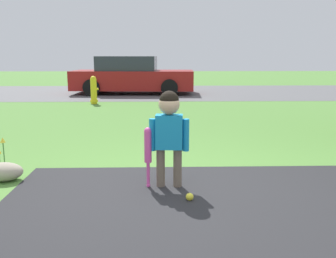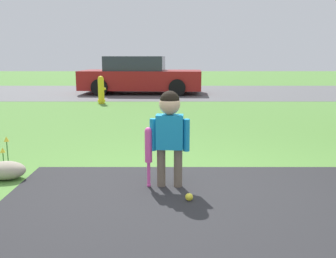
{
  "view_description": "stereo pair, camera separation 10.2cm",
  "coord_description": "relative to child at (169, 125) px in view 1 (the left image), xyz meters",
  "views": [
    {
      "loc": [
        -0.23,
        -3.47,
        1.37
      ],
      "look_at": [
        -0.11,
        0.71,
        0.54
      ],
      "focal_mm": 40.0,
      "sensor_mm": 36.0,
      "label": 1
    },
    {
      "loc": [
        -0.13,
        -3.47,
        1.37
      ],
      "look_at": [
        -0.11,
        0.71,
        0.54
      ],
      "focal_mm": 40.0,
      "sensor_mm": 36.0,
      "label": 2
    }
  ],
  "objects": [
    {
      "name": "ground_plane",
      "position": [
        0.11,
        -0.31,
        -0.66
      ],
      "size": [
        60.0,
        60.0,
        0.0
      ],
      "primitive_type": "plane",
      "color": "#518438"
    },
    {
      "name": "street_strip",
      "position": [
        0.11,
        10.44,
        -0.66
      ],
      "size": [
        40.0,
        6.0,
        0.01
      ],
      "color": "#59595B",
      "rests_on": "ground"
    },
    {
      "name": "child",
      "position": [
        0.0,
        0.0,
        0.0
      ],
      "size": [
        0.41,
        0.22,
        1.02
      ],
      "rotation": [
        0.0,
        0.0,
        -0.08
      ],
      "color": "#6B5B4C",
      "rests_on": "ground"
    },
    {
      "name": "baseball_bat",
      "position": [
        -0.22,
        -0.01,
        -0.24
      ],
      "size": [
        0.08,
        0.08,
        0.64
      ],
      "color": "#E54CA5",
      "rests_on": "ground"
    },
    {
      "name": "sports_ball",
      "position": [
        0.19,
        -0.4,
        -0.62
      ],
      "size": [
        0.07,
        0.07,
        0.07
      ],
      "color": "yellow",
      "rests_on": "ground"
    },
    {
      "name": "fire_hydrant",
      "position": [
        -1.94,
        6.96,
        -0.27
      ],
      "size": [
        0.25,
        0.22,
        0.8
      ],
      "color": "yellow",
      "rests_on": "ground"
    },
    {
      "name": "parked_car",
      "position": [
        -1.04,
        9.92,
        -0.03
      ],
      "size": [
        4.41,
        2.14,
        1.34
      ],
      "rotation": [
        0.0,
        0.0,
        -0.06
      ],
      "color": "maroon",
      "rests_on": "ground"
    },
    {
      "name": "edging_rock",
      "position": [
        -1.84,
        0.24,
        -0.56
      ],
      "size": [
        0.44,
        0.3,
        0.2
      ],
      "color": "#9E937F",
      "rests_on": "ground"
    }
  ]
}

